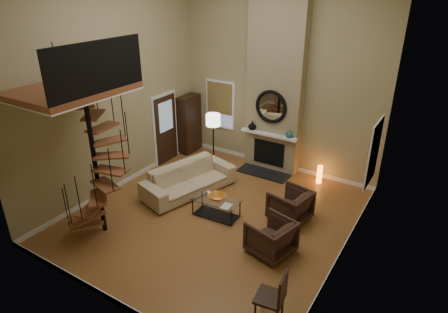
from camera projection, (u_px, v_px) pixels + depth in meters
The scene contains 32 objects.
ground at pixel (215, 216), 9.30m from camera, with size 6.00×6.50×0.01m, color #AD7237.
back_wall at pixel (279, 75), 10.65m from camera, with size 6.00×0.02×5.50m, color tan.
front_wall at pixel (91, 162), 5.65m from camera, with size 6.00×0.02×5.50m, color tan.
left_wall at pixel (113, 86), 9.59m from camera, with size 0.02×6.50×5.50m, color tan.
right_wall at pixel (359, 132), 6.71m from camera, with size 0.02×6.50×5.50m, color tan.
baseboard_back at pixel (274, 163), 11.77m from camera, with size 6.00×0.02×0.12m, color white.
baseboard_front at pixel (114, 300), 6.78m from camera, with size 6.00×0.02×0.12m, color white.
baseboard_left at pixel (125, 182), 10.72m from camera, with size 0.02×6.50×0.12m, color white.
baseboard_right at pixel (339, 257), 7.84m from camera, with size 0.02×6.50×0.12m, color white.
chimney_breast at pixel (276, 76), 10.50m from camera, with size 1.60×0.38×5.50m, color #92845F.
hearth at pixel (264, 173), 11.27m from camera, with size 1.50×0.60×0.04m, color black.
firebox at pixel (269, 153), 11.27m from camera, with size 0.95×0.02×0.72m, color black.
mantel at pixel (269, 135), 10.96m from camera, with size 1.70×0.18×0.06m, color white.
mirror_frame at pixel (271, 107), 10.67m from camera, with size 0.94×0.94×0.10m, color black.
mirror_disc at pixel (271, 107), 10.68m from camera, with size 0.80×0.80×0.01m, color white.
vase_left at pixel (252, 125), 11.19m from camera, with size 0.24×0.24×0.25m, color black.
vase_right at pixel (289, 134), 10.65m from camera, with size 0.20×0.20×0.21m, color #195757.
window_back at pixel (220, 104), 12.02m from camera, with size 1.02×0.06×1.52m.
window_right at pixel (374, 151), 8.73m from camera, with size 0.06×1.02×1.52m.
entry_door at pixel (165, 129), 11.67m from camera, with size 0.10×1.05×2.16m.
loft at pixel (75, 88), 7.54m from camera, with size 1.70×2.20×1.09m.
spiral_stair at pixel (95, 158), 8.03m from camera, with size 1.47×1.47×4.06m.
hutch at pixel (189, 123), 12.39m from camera, with size 0.38×0.81×1.81m, color black.
sofa at pixel (189, 178), 10.17m from camera, with size 2.51×0.98×0.73m, color #C4B188.
armchair_near at pixel (293, 207), 9.00m from camera, with size 0.83×0.85×0.78m, color #3E261D.
armchair_far at pixel (274, 239), 7.89m from camera, with size 0.82×0.85×0.77m, color #3E261D.
coffee_table at pixel (216, 206), 9.17m from camera, with size 1.16×0.63×0.44m.
bowl at pixel (217, 197), 9.12m from camera, with size 0.41×0.41×0.10m, color orange.
book at pixel (225, 206), 8.81m from camera, with size 0.21×0.28×0.03m, color gray.
floor_lamp at pixel (213, 124), 10.95m from camera, with size 0.41×0.41×1.71m.
accent_lamp at pixel (319, 174), 10.69m from camera, with size 0.15×0.15×0.52m, color orange.
side_chair at pixel (275, 295), 6.26m from camera, with size 0.51×0.51×0.98m.
Camera 1 is at (4.34, -6.55, 5.19)m, focal length 31.14 mm.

